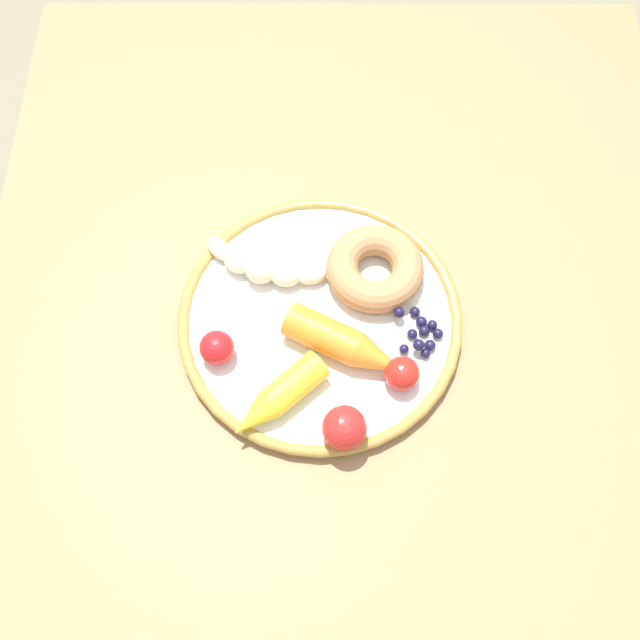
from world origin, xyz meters
TOP-DOWN VIEW (x-y plane):
  - ground_plane at (0.00, 0.00)m, footprint 6.00×6.00m
  - dining_table at (0.00, 0.00)m, footprint 0.93×0.78m
  - plate at (-0.00, 0.02)m, footprint 0.30×0.30m
  - banana at (0.05, 0.08)m, footprint 0.07×0.14m
  - carrot_orange at (-0.04, -0.00)m, footprint 0.09×0.13m
  - carrot_yellow at (-0.09, 0.06)m, footprint 0.10×0.10m
  - donut at (0.05, -0.03)m, footprint 0.14×0.14m
  - blueberry_pile at (-0.02, -0.08)m, footprint 0.06×0.05m
  - tomato_near at (-0.13, 0.00)m, footprint 0.04×0.04m
  - tomato_mid at (-0.04, 0.13)m, footprint 0.04×0.04m
  - tomato_far at (-0.07, -0.06)m, footprint 0.04×0.04m

SIDE VIEW (x-z plane):
  - ground_plane at x=0.00m, z-range 0.00..0.00m
  - dining_table at x=0.00m, z-range 0.25..0.96m
  - plate at x=0.00m, z-range 0.71..0.72m
  - blueberry_pile at x=-0.02m, z-range 0.71..0.74m
  - banana at x=0.05m, z-range 0.72..0.75m
  - carrot_yellow at x=-0.09m, z-range 0.72..0.75m
  - donut at x=0.05m, z-range 0.72..0.75m
  - tomato_far at x=-0.07m, z-range 0.72..0.75m
  - tomato_mid at x=-0.04m, z-range 0.72..0.75m
  - carrot_orange at x=-0.04m, z-range 0.72..0.75m
  - tomato_near at x=-0.13m, z-range 0.72..0.76m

